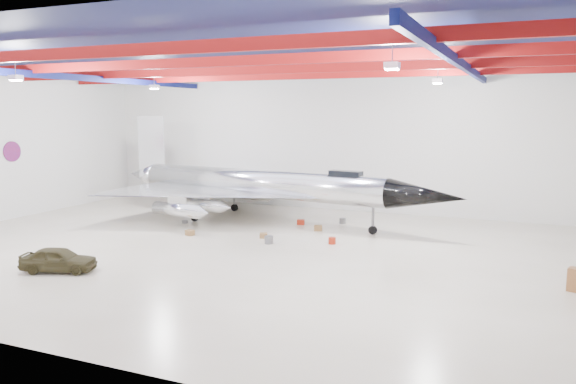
% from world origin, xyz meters
% --- Properties ---
extents(floor, '(40.00, 40.00, 0.00)m').
position_xyz_m(floor, '(0.00, 0.00, 0.00)').
color(floor, '#BAAE94').
rests_on(floor, ground).
extents(wall_back, '(40.00, 0.00, 40.00)m').
position_xyz_m(wall_back, '(0.00, 15.00, 5.50)').
color(wall_back, silver).
rests_on(wall_back, floor).
extents(ceiling, '(40.00, 40.00, 0.00)m').
position_xyz_m(ceiling, '(0.00, 0.00, 11.00)').
color(ceiling, '#0A0F38').
rests_on(ceiling, wall_back).
extents(ceiling_structure, '(39.50, 29.50, 1.08)m').
position_xyz_m(ceiling_structure, '(0.00, 0.00, 10.32)').
color(ceiling_structure, maroon).
rests_on(ceiling_structure, ceiling).
extents(wall_roundel, '(0.10, 1.50, 1.50)m').
position_xyz_m(wall_roundel, '(-19.94, 2.00, 5.00)').
color(wall_roundel, '#B21414').
rests_on(wall_roundel, wall_left).
extents(jet_aircraft, '(27.68, 17.70, 7.56)m').
position_xyz_m(jet_aircraft, '(-2.79, 8.14, 2.48)').
color(jet_aircraft, silver).
rests_on(jet_aircraft, floor).
extents(jeep, '(3.96, 2.65, 1.25)m').
position_xyz_m(jeep, '(-6.17, -7.56, 0.63)').
color(jeep, '#38321C').
rests_on(jeep, floor).
extents(crate_ply, '(0.58, 0.50, 0.35)m').
position_xyz_m(crate_ply, '(-4.71, 2.05, 0.18)').
color(crate_ply, olive).
rests_on(crate_ply, floor).
extents(toolbox_red, '(0.59, 0.52, 0.36)m').
position_xyz_m(toolbox_red, '(0.60, 8.08, 0.18)').
color(toolbox_red, '#A02310').
rests_on(toolbox_red, floor).
extents(engine_drum, '(0.63, 0.63, 0.47)m').
position_xyz_m(engine_drum, '(0.96, 1.95, 0.24)').
color(engine_drum, '#59595B').
rests_on(engine_drum, floor).
extents(parts_bin, '(0.65, 0.59, 0.37)m').
position_xyz_m(parts_bin, '(2.43, 6.63, 0.18)').
color(parts_bin, olive).
rests_on(parts_bin, floor).
extents(crate_small, '(0.35, 0.30, 0.23)m').
position_xyz_m(crate_small, '(-7.19, 5.24, 0.11)').
color(crate_small, '#59595B').
rests_on(crate_small, floor).
extents(tool_chest, '(0.47, 0.47, 0.40)m').
position_xyz_m(tool_chest, '(4.50, 3.39, 0.20)').
color(tool_chest, '#A02310').
rests_on(tool_chest, floor).
extents(oil_barrel, '(0.58, 0.52, 0.33)m').
position_xyz_m(oil_barrel, '(0.01, 3.19, 0.17)').
color(oil_barrel, olive).
rests_on(oil_barrel, floor).
extents(spares_box, '(0.55, 0.55, 0.40)m').
position_xyz_m(spares_box, '(3.21, 9.58, 0.20)').
color(spares_box, '#59595B').
rests_on(spares_box, floor).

